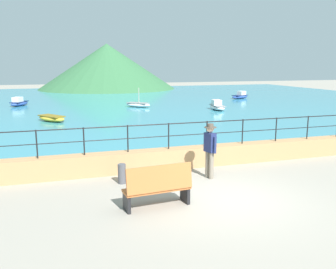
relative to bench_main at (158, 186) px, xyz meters
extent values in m
plane|color=gray|center=(1.99, 0.00, -0.56)|extent=(120.00, 120.00, 0.00)
cube|color=tan|center=(1.99, 3.20, -0.21)|extent=(20.00, 0.56, 0.70)
cylinder|color=black|center=(-2.97, 3.20, 0.59)|extent=(0.04, 0.04, 0.90)
cylinder|color=black|center=(-1.55, 3.20, 0.59)|extent=(0.04, 0.04, 0.90)
cylinder|color=black|center=(-0.14, 3.20, 0.59)|extent=(0.04, 0.04, 0.90)
cylinder|color=black|center=(1.28, 3.20, 0.59)|extent=(0.04, 0.04, 0.90)
cylinder|color=black|center=(2.69, 3.20, 0.59)|extent=(0.04, 0.04, 0.90)
cylinder|color=black|center=(4.11, 3.20, 0.59)|extent=(0.04, 0.04, 0.90)
cylinder|color=black|center=(5.52, 3.20, 0.59)|extent=(0.04, 0.04, 0.90)
cylinder|color=black|center=(6.94, 3.20, 0.59)|extent=(0.04, 0.04, 0.90)
cylinder|color=black|center=(1.99, 3.20, 1.01)|extent=(18.40, 0.04, 0.04)
cylinder|color=black|center=(1.99, 3.20, 0.59)|extent=(18.40, 0.03, 0.03)
cube|color=teal|center=(1.99, 25.84, -0.53)|extent=(64.00, 44.32, 0.06)
cone|color=#33663D|center=(4.84, 44.57, 2.69)|extent=(19.81, 19.81, 6.50)
cube|color=#B76633|center=(-0.01, 0.10, -0.10)|extent=(1.74, 0.67, 0.06)
cube|color=#B76633|center=(0.01, -0.12, 0.25)|extent=(1.71, 0.30, 0.64)
cube|color=black|center=(-0.80, 0.03, -0.34)|extent=(0.12, 0.47, 0.43)
cube|color=black|center=(0.78, 0.16, -0.34)|extent=(0.12, 0.47, 0.43)
cylinder|color=slate|center=(2.22, 1.72, -0.13)|extent=(0.15, 0.15, 0.86)
cylinder|color=slate|center=(2.17, 1.89, -0.13)|extent=(0.15, 0.15, 0.86)
cube|color=navy|center=(2.20, 1.81, 0.60)|extent=(0.31, 0.41, 0.60)
cylinder|color=navy|center=(2.27, 1.58, 0.56)|extent=(0.09, 0.09, 0.52)
cylinder|color=navy|center=(2.13, 2.04, 0.56)|extent=(0.09, 0.09, 0.52)
sphere|color=beige|center=(2.20, 1.81, 1.03)|extent=(0.22, 0.22, 0.22)
cylinder|color=#4C4238|center=(2.20, 1.81, 1.08)|extent=(0.38, 0.38, 0.02)
cylinder|color=#4C4238|center=(2.20, 1.81, 1.14)|extent=(0.20, 0.20, 0.10)
cylinder|color=#4C4C51|center=(-0.55, 2.11, -0.26)|extent=(0.24, 0.24, 0.61)
ellipsoid|color=white|center=(4.10, 20.79, -0.32)|extent=(2.25, 2.28, 0.36)
cube|color=gray|center=(4.10, 20.79, -0.17)|extent=(1.83, 1.85, 0.06)
cylinder|color=#B2A899|center=(4.17, 20.72, 0.48)|extent=(0.06, 0.06, 1.24)
ellipsoid|color=gold|center=(-2.72, 14.97, -0.32)|extent=(2.07, 2.40, 0.36)
cube|color=brown|center=(-2.72, 14.97, -0.17)|extent=(1.69, 1.94, 0.06)
ellipsoid|color=#2D4C9E|center=(-5.47, 24.73, -0.32)|extent=(1.76, 2.47, 0.36)
cube|color=navy|center=(-5.47, 24.73, -0.17)|extent=(1.45, 1.99, 0.06)
cube|color=silver|center=(-5.57, 24.50, 0.06)|extent=(0.90, 0.99, 0.40)
ellipsoid|color=#2D4C9E|center=(15.88, 24.94, -0.32)|extent=(2.47, 1.78, 0.36)
cube|color=navy|center=(15.88, 24.94, -0.17)|extent=(1.99, 1.47, 0.06)
cube|color=silver|center=(16.11, 25.05, 0.06)|extent=(0.99, 0.91, 0.40)
ellipsoid|color=white|center=(9.64, 17.10, -0.32)|extent=(1.15, 2.39, 0.36)
cube|color=gray|center=(9.64, 17.10, -0.17)|extent=(0.96, 1.91, 0.06)
cube|color=silver|center=(9.67, 17.35, 0.06)|extent=(0.71, 0.86, 0.40)
camera|label=1|loc=(-2.26, -8.11, 2.99)|focal=37.84mm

